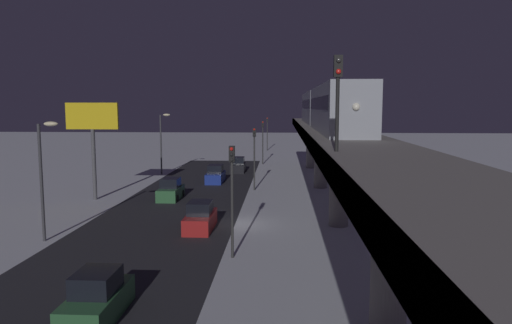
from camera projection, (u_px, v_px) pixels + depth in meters
ground_plane at (238, 224)px, 34.82m from camera, size 240.00×240.00×0.00m
avenue_asphalt at (161, 223)px, 35.12m from camera, size 11.00×80.60×0.01m
elevated_railway at (339, 146)px, 33.75m from camera, size 5.00×80.60×6.69m
subway_train at (326, 107)px, 44.69m from camera, size 2.94×36.87×3.40m
rail_signal at (338, 86)px, 19.75m from camera, size 0.36×0.41×4.00m
sedan_green at (171, 191)px, 44.12m from camera, size 1.91×4.11×1.97m
sedan_green_2 at (97, 299)px, 19.32m from camera, size 1.80×4.25×1.97m
sedan_blue at (216, 175)px, 53.96m from camera, size 1.80×4.52×1.97m
sedan_black at (238, 166)px, 62.26m from camera, size 1.80×4.01×1.97m
sedan_red at (200, 218)px, 33.31m from camera, size 1.80×4.36×1.97m
traffic_light_near at (232, 185)px, 26.62m from camera, size 0.32×0.44×6.40m
traffic_light_mid at (254, 150)px, 48.35m from camera, size 0.32×0.44×6.40m
traffic_light_far at (263, 136)px, 70.08m from camera, size 0.32×0.44×6.40m
traffic_light_distant at (267, 129)px, 91.81m from camera, size 0.32×0.44×6.40m
commercial_billboard at (92, 126)px, 43.20m from camera, size 4.80×0.36×8.90m
street_lamp_near at (44, 167)px, 29.92m from camera, size 1.35×0.44×7.65m
street_lamp_far at (163, 136)px, 59.67m from camera, size 1.35×0.44×7.65m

